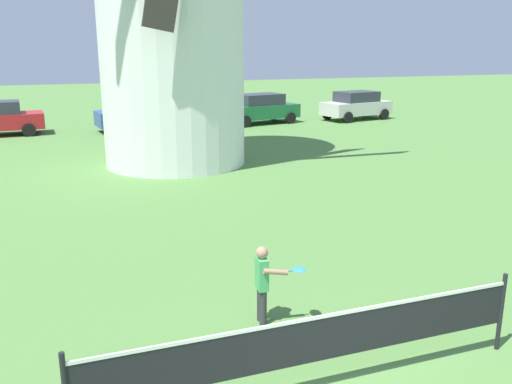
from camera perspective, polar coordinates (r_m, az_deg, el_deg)
name	(u,v)px	position (r m, az deg, el deg)	size (l,w,h in m)	color
tennis_net	(315,340)	(6.62, 6.20, -15.09)	(5.58, 0.06, 1.10)	black
player_far	(264,280)	(8.10, 0.80, -9.17)	(0.70, 0.53, 1.20)	#333338
parked_car_blue	(141,114)	(27.29, -11.93, 7.97)	(4.34, 2.27, 1.56)	#334C99
parked_car_green	(260,108)	(29.19, 0.41, 8.73)	(4.32, 2.50, 1.56)	#1E6638
parked_car_cream	(356,105)	(31.31, 10.41, 8.91)	(4.20, 2.52, 1.56)	silver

